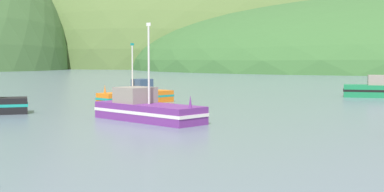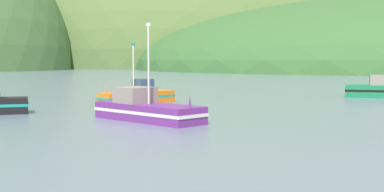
{
  "view_description": "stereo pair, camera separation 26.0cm",
  "coord_description": "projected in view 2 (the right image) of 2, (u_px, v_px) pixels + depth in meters",
  "views": [
    {
      "loc": [
        -3.39,
        -9.16,
        3.9
      ],
      "look_at": [
        -2.04,
        25.53,
        1.4
      ],
      "focal_mm": 50.1,
      "sensor_mm": 36.0,
      "label": 1
    },
    {
      "loc": [
        -3.13,
        -9.17,
        3.9
      ],
      "look_at": [
        -2.04,
        25.53,
        1.4
      ],
      "focal_mm": 50.1,
      "sensor_mm": 36.0,
      "label": 2
    }
  ],
  "objects": [
    {
      "name": "hill_far_left",
      "position": [
        197.0,
        66.0,
        245.0
      ],
      "size": [
        190.24,
        152.19,
        96.02
      ],
      "primitive_type": "ellipsoid",
      "color": "#516B38",
      "rests_on": "ground"
    },
    {
      "name": "fishing_boat_orange",
      "position": [
        138.0,
        96.0,
        45.56
      ],
      "size": [
        6.44,
        6.13,
        5.11
      ],
      "rotation": [
        0.0,
        0.0,
        3.89
      ],
      "color": "orange",
      "rests_on": "ground"
    },
    {
      "name": "fishing_boat_purple",
      "position": [
        146.0,
        109.0,
        33.11
      ],
      "size": [
        7.21,
        7.41,
        6.02
      ],
      "rotation": [
        0.0,
        0.0,
        5.47
      ],
      "color": "#6B2D84",
      "rests_on": "ground"
    }
  ]
}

